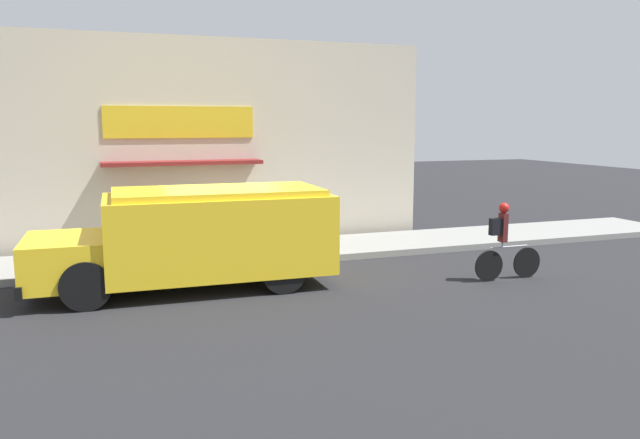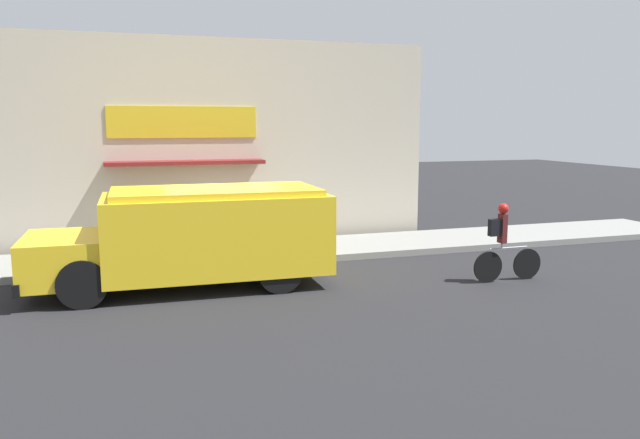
% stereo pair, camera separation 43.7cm
% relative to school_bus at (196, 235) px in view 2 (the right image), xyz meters
% --- Properties ---
extents(ground_plane, '(70.00, 70.00, 0.00)m').
position_rel_school_bus_xyz_m(ground_plane, '(0.76, 1.33, -1.09)').
color(ground_plane, '#232326').
extents(sidewalk, '(28.00, 2.54, 0.16)m').
position_rel_school_bus_xyz_m(sidewalk, '(0.76, 2.60, -1.01)').
color(sidewalk, gray).
rests_on(sidewalk, ground_plane).
extents(storefront, '(12.87, 0.93, 5.64)m').
position_rel_school_bus_xyz_m(storefront, '(0.74, 4.27, 1.73)').
color(storefront, beige).
rests_on(storefront, ground_plane).
extents(school_bus, '(6.06, 2.82, 2.05)m').
position_rel_school_bus_xyz_m(school_bus, '(0.00, 0.00, 0.00)').
color(school_bus, yellow).
rests_on(school_bus, ground_plane).
extents(cyclist, '(1.66, 0.22, 1.70)m').
position_rel_school_bus_xyz_m(cyclist, '(6.31, -1.60, -0.26)').
color(cyclist, black).
rests_on(cyclist, ground_plane).
extents(trash_bin, '(0.58, 0.58, 0.96)m').
position_rel_school_bus_xyz_m(trash_bin, '(-0.20, 2.80, -0.45)').
color(trash_bin, '#38383D').
rests_on(trash_bin, sidewalk).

